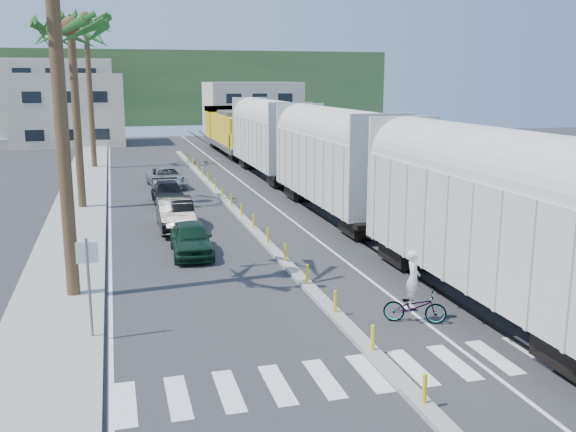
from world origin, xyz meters
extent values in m
plane|color=#28282B|center=(0.00, 0.00, 0.00)|extent=(140.00, 140.00, 0.00)
cube|color=gray|center=(-8.50, 25.00, 0.07)|extent=(3.00, 90.00, 0.15)
cube|color=black|center=(4.28, 28.00, 0.03)|extent=(0.12, 100.00, 0.06)
cube|color=black|center=(5.72, 28.00, 0.03)|extent=(0.12, 100.00, 0.06)
cube|color=gray|center=(0.00, 20.00, 0.07)|extent=(0.45, 60.00, 0.15)
cylinder|color=yellow|center=(0.00, -4.00, 0.50)|extent=(0.10, 0.10, 0.70)
cylinder|color=yellow|center=(0.00, -1.00, 0.50)|extent=(0.10, 0.10, 0.70)
cylinder|color=yellow|center=(0.00, 2.00, 0.50)|extent=(0.10, 0.10, 0.70)
cylinder|color=yellow|center=(0.00, 5.00, 0.50)|extent=(0.10, 0.10, 0.70)
cylinder|color=yellow|center=(0.00, 8.00, 0.50)|extent=(0.10, 0.10, 0.70)
cylinder|color=yellow|center=(0.00, 11.00, 0.50)|extent=(0.10, 0.10, 0.70)
cylinder|color=yellow|center=(0.00, 14.00, 0.50)|extent=(0.10, 0.10, 0.70)
cylinder|color=yellow|center=(0.00, 17.00, 0.50)|extent=(0.10, 0.10, 0.70)
cylinder|color=yellow|center=(0.00, 20.00, 0.50)|extent=(0.10, 0.10, 0.70)
cylinder|color=yellow|center=(0.00, 23.00, 0.50)|extent=(0.10, 0.10, 0.70)
cylinder|color=yellow|center=(0.00, 26.00, 0.50)|extent=(0.10, 0.10, 0.70)
cylinder|color=yellow|center=(0.00, 29.00, 0.50)|extent=(0.10, 0.10, 0.70)
cylinder|color=yellow|center=(0.00, 32.00, 0.50)|extent=(0.10, 0.10, 0.70)
cylinder|color=yellow|center=(0.00, 35.00, 0.50)|extent=(0.10, 0.10, 0.70)
cylinder|color=yellow|center=(0.00, 38.00, 0.50)|extent=(0.10, 0.10, 0.70)
cylinder|color=yellow|center=(0.00, 41.00, 0.50)|extent=(0.10, 0.10, 0.70)
cube|color=silver|center=(0.00, -2.00, 0.01)|extent=(14.00, 2.20, 0.01)
cube|color=silver|center=(-6.80, 25.00, 0.00)|extent=(0.12, 90.00, 0.01)
cube|color=silver|center=(2.50, 25.00, 0.00)|extent=(0.12, 90.00, 0.01)
cube|color=#BAB8AB|center=(5.00, 1.60, 2.70)|extent=(3.00, 12.88, 3.40)
cylinder|color=#BAB8AB|center=(5.00, 1.60, 4.40)|extent=(2.90, 12.58, 2.90)
cube|color=black|center=(5.00, 1.60, 0.50)|extent=(2.60, 12.88, 1.00)
cube|color=#BAB8AB|center=(5.00, 16.60, 2.70)|extent=(3.00, 12.88, 3.40)
cylinder|color=#BAB8AB|center=(5.00, 16.60, 4.40)|extent=(2.90, 12.58, 2.90)
cube|color=black|center=(5.00, 16.60, 0.50)|extent=(2.60, 12.88, 1.00)
cube|color=#BAB8AB|center=(5.00, 31.60, 2.70)|extent=(3.00, 12.88, 3.40)
cylinder|color=#BAB8AB|center=(5.00, 31.60, 4.40)|extent=(2.90, 12.58, 2.90)
cube|color=black|center=(5.00, 31.60, 0.50)|extent=(2.60, 12.88, 1.00)
cube|color=#4C4C4F|center=(5.00, 47.60, 1.05)|extent=(3.00, 17.00, 0.50)
cube|color=yellow|center=(5.00, 46.60, 2.60)|extent=(2.70, 12.24, 2.60)
cube|color=yellow|center=(5.00, 53.38, 2.90)|extent=(3.00, 3.74, 3.20)
cube|color=black|center=(5.00, 47.60, 0.45)|extent=(2.60, 13.60, 0.90)
cylinder|color=brown|center=(-8.00, 6.00, 5.50)|extent=(0.44, 0.44, 11.00)
cylinder|color=brown|center=(-8.30, 22.00, 5.00)|extent=(0.44, 0.44, 10.00)
sphere|color=#1B4D18|center=(-8.30, 22.00, 10.15)|extent=(3.20, 3.20, 3.20)
cylinder|color=brown|center=(-8.00, 40.00, 6.00)|extent=(0.44, 0.44, 12.00)
sphere|color=#1B4D18|center=(-8.00, 40.00, 12.15)|extent=(3.20, 3.20, 3.20)
cylinder|color=slate|center=(-7.30, 2.00, 1.50)|extent=(0.08, 0.08, 3.00)
cube|color=silver|center=(-7.30, 2.00, 2.60)|extent=(0.60, 0.04, 0.60)
cube|color=beige|center=(-11.00, 62.00, 4.00)|extent=(12.00, 10.00, 8.00)
cube|color=beige|center=(-13.00, 78.00, 5.00)|extent=(14.00, 12.00, 10.00)
cube|color=beige|center=(12.00, 70.00, 3.50)|extent=(12.00, 10.00, 7.00)
cube|color=#385628|center=(0.00, 100.00, 6.00)|extent=(80.00, 20.00, 12.00)
imported|color=black|center=(-3.46, 10.47, 0.70)|extent=(1.94, 4.25, 1.41)
imported|color=black|center=(-3.62, 15.45, 0.79)|extent=(1.71, 4.79, 1.57)
imported|color=black|center=(-3.39, 22.34, 0.66)|extent=(1.92, 4.56, 1.31)
imported|color=#9EA1A3|center=(-2.98, 28.54, 0.68)|extent=(3.02, 5.27, 1.37)
imported|color=#9EA0A5|center=(2.18, 0.89, 0.50)|extent=(2.12, 2.41, 1.00)
imported|color=silver|center=(2.08, 0.89, 1.42)|extent=(0.95, 0.90, 1.74)
camera|label=1|loc=(-6.46, -15.96, 7.27)|focal=40.00mm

